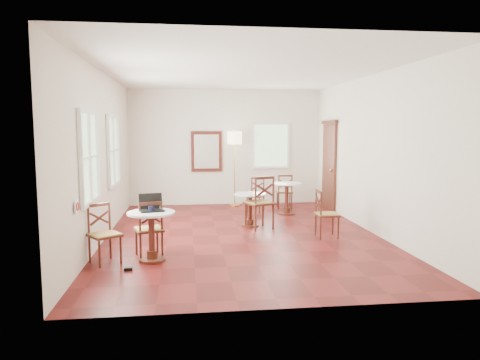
% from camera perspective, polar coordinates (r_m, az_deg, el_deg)
% --- Properties ---
extents(ground, '(7.00, 7.00, 0.00)m').
position_cam_1_polar(ground, '(8.38, 0.25, -7.04)').
color(ground, '#5A100F').
rests_on(ground, ground).
extents(room_shell, '(5.02, 7.02, 3.01)m').
position_cam_1_polar(room_shell, '(8.41, -0.39, 6.01)').
color(room_shell, silver).
rests_on(room_shell, ground).
extents(cafe_table_near, '(0.71, 0.71, 0.75)m').
position_cam_1_polar(cafe_table_near, '(6.77, -11.34, -6.42)').
color(cafe_table_near, '#4E2013').
rests_on(cafe_table_near, ground).
extents(cafe_table_mid, '(0.64, 0.64, 0.68)m').
position_cam_1_polar(cafe_table_mid, '(9.01, 1.31, -3.36)').
color(cafe_table_mid, '#4E2013').
rests_on(cafe_table_mid, ground).
extents(cafe_table_back, '(0.69, 0.69, 0.73)m').
position_cam_1_polar(cafe_table_back, '(10.35, 6.04, -1.92)').
color(cafe_table_back, '#4E2013').
rests_on(cafe_table_back, ground).
extents(chair_near_a, '(0.51, 0.51, 0.88)m').
position_cam_1_polar(chair_near_a, '(7.00, -11.63, -6.21)').
color(chair_near_a, '#4E2013').
rests_on(chair_near_a, ground).
extents(chair_near_b, '(0.56, 0.56, 0.87)m').
position_cam_1_polar(chair_near_b, '(6.85, -17.14, -6.66)').
color(chair_near_b, '#4E2013').
rests_on(chair_near_b, ground).
extents(chair_mid_a, '(0.63, 0.63, 1.07)m').
position_cam_1_polar(chair_mid_a, '(8.77, 2.60, -2.90)').
color(chair_mid_a, '#4E2013').
rests_on(chair_mid_a, ground).
extents(chair_mid_b, '(0.41, 0.41, 0.87)m').
position_cam_1_polar(chair_mid_b, '(8.25, 11.00, -4.31)').
color(chair_mid_b, '#4E2013').
rests_on(chair_mid_b, ground).
extents(chair_back_a, '(0.43, 0.43, 0.86)m').
position_cam_1_polar(chair_back_a, '(11.12, 5.77, -1.47)').
color(chair_back_a, '#4E2013').
rests_on(chair_back_a, ground).
extents(chair_back_b, '(0.51, 0.51, 0.82)m').
position_cam_1_polar(chair_back_b, '(10.58, 2.05, -1.96)').
color(chair_back_b, '#4E2013').
rests_on(chair_back_b, ground).
extents(floor_lamp, '(0.37, 0.37, 1.92)m').
position_cam_1_polar(floor_lamp, '(11.30, -0.72, 4.81)').
color(floor_lamp, '#BF8C3F').
rests_on(floor_lamp, ground).
extents(laptop, '(0.41, 0.36, 0.25)m').
position_cam_1_polar(laptop, '(6.80, -11.36, -3.37)').
color(laptop, black).
rests_on(laptop, cafe_table_near).
extents(mouse, '(0.11, 0.09, 0.03)m').
position_cam_1_polar(mouse, '(6.70, -11.37, -3.92)').
color(mouse, black).
rests_on(mouse, cafe_table_near).
extents(navy_mug, '(0.11, 0.07, 0.08)m').
position_cam_1_polar(navy_mug, '(6.69, -11.42, -3.71)').
color(navy_mug, black).
rests_on(navy_mug, cafe_table_near).
extents(water_glass, '(0.06, 0.06, 0.09)m').
position_cam_1_polar(water_glass, '(6.70, -10.09, -3.63)').
color(water_glass, white).
rests_on(water_glass, cafe_table_near).
extents(power_adapter, '(0.11, 0.07, 0.05)m').
position_cam_1_polar(power_adapter, '(6.50, -14.22, -11.06)').
color(power_adapter, black).
rests_on(power_adapter, ground).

